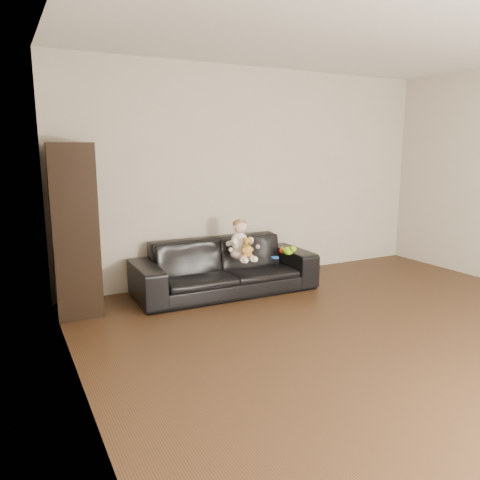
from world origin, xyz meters
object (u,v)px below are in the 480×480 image
toy_green (288,251)px  toy_rattle (282,251)px  teddy_bear (247,247)px  toy_blue_disc (275,257)px  baby (241,242)px  sofa (225,267)px  cabinet (74,230)px

toy_green → toy_rattle: (-0.02, 0.10, -0.01)m
teddy_bear → toy_blue_disc: bearing=25.5°
baby → toy_blue_disc: baby is taller
toy_green → toy_rattle: toy_green is taller
sofa → toy_green: size_ratio=14.46×
teddy_bear → toy_rattle: 0.60m
baby → teddy_bear: baby is taller
teddy_bear → baby: bearing=118.1°
sofa → toy_rattle: size_ratio=29.05×
teddy_bear → toy_green: (0.59, 0.07, -0.11)m
sofa → toy_green: sofa is taller
cabinet → toy_rattle: (2.31, -0.18, -0.41)m
cabinet → toy_green: size_ratio=11.81×
cabinet → toy_blue_disc: (2.11, -0.34, -0.44)m
toy_blue_disc → toy_rattle: bearing=39.0°
sofa → toy_green: (0.74, -0.18, 0.14)m
sofa → baby: 0.35m
sofa → toy_blue_disc: (0.52, -0.24, 0.10)m
cabinet → toy_green: bearing=-2.4°
baby → toy_rattle: bearing=12.5°
toy_rattle → toy_blue_disc: size_ratio=0.77×
cabinet → baby: cabinet is taller
baby → sofa: bearing=151.4°
cabinet → toy_green: 2.38m
teddy_bear → toy_green: size_ratio=1.57×
toy_green → teddy_bear: bearing=-173.0°
cabinet → baby: 1.77m
toy_green → baby: bearing=173.6°
baby → cabinet: bearing=-177.6°
sofa → toy_green: 0.78m
toy_green → toy_rattle: 0.10m
cabinet → toy_rattle: 2.36m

